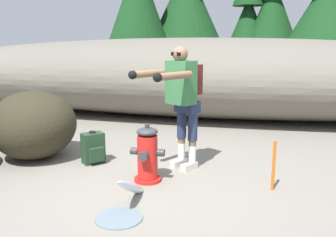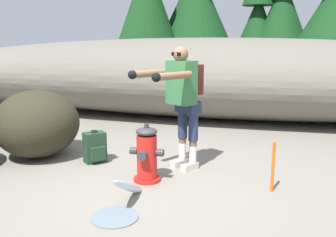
{
  "view_description": "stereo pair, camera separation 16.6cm",
  "coord_description": "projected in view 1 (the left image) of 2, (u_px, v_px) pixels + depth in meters",
  "views": [
    {
      "loc": [
        1.15,
        -4.15,
        1.73
      ],
      "look_at": [
        0.12,
        0.35,
        0.75
      ],
      "focal_mm": 39.3,
      "sensor_mm": 36.0,
      "label": 1
    },
    {
      "loc": [
        1.31,
        -4.11,
        1.73
      ],
      "look_at": [
        0.12,
        0.35,
        0.75
      ],
      "focal_mm": 39.3,
      "sensor_mm": 36.0,
      "label": 2
    }
  ],
  "objects": [
    {
      "name": "boulder_large",
      "position": [
        33.0,
        125.0,
        5.46
      ],
      "size": [
        1.45,
        1.49,
        1.01
      ],
      "primitive_type": "ellipsoid",
      "rotation": [
        0.0,
        0.0,
        1.39
      ],
      "color": "#2D2A1C",
      "rests_on": "ground_plane"
    },
    {
      "name": "spare_backpack",
      "position": [
        93.0,
        148.0,
        5.27
      ],
      "size": [
        0.36,
        0.36,
        0.47
      ],
      "rotation": [
        0.0,
        0.0,
        5.51
      ],
      "color": "#1E3823",
      "rests_on": "ground_plane"
    },
    {
      "name": "utility_worker",
      "position": [
        182.0,
        93.0,
        4.86
      ],
      "size": [
        0.84,
        1.03,
        1.66
      ],
      "rotation": [
        0.0,
        0.0,
        -2.12
      ],
      "color": "beige",
      "rests_on": "ground_plane"
    },
    {
      "name": "ground_plane",
      "position": [
        153.0,
        184.0,
        4.57
      ],
      "size": [
        56.0,
        56.0,
        0.04
      ],
      "primitive_type": "cube",
      "color": "slate"
    },
    {
      "name": "fire_hydrant",
      "position": [
        147.0,
        155.0,
        4.56
      ],
      "size": [
        0.43,
        0.39,
        0.74
      ],
      "color": "red",
      "rests_on": "ground_plane"
    },
    {
      "name": "pine_tree_right",
      "position": [
        248.0,
        15.0,
        13.53
      ],
      "size": [
        1.85,
        1.85,
        4.89
      ],
      "color": "#47331E",
      "rests_on": "ground_plane"
    },
    {
      "name": "dirt_embankment",
      "position": [
        201.0,
        77.0,
        8.5
      ],
      "size": [
        16.13,
        3.2,
        1.8
      ],
      "primitive_type": "ellipsoid",
      "color": "#666056",
      "rests_on": "ground_plane"
    },
    {
      "name": "pine_tree_far_right",
      "position": [
        273.0,
        0.0,
        13.08
      ],
      "size": [
        1.88,
        1.88,
        5.4
      ],
      "color": "#47331E",
      "rests_on": "ground_plane"
    },
    {
      "name": "hydrant_water_jet",
      "position": [
        130.0,
        194.0,
        3.94
      ],
      "size": [
        0.48,
        1.12,
        0.54
      ],
      "color": "silver",
      "rests_on": "ground_plane"
    },
    {
      "name": "survey_stake",
      "position": [
        274.0,
        166.0,
        4.29
      ],
      "size": [
        0.04,
        0.04,
        0.6
      ],
      "primitive_type": "cylinder",
      "color": "#E55914",
      "rests_on": "ground_plane"
    }
  ]
}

